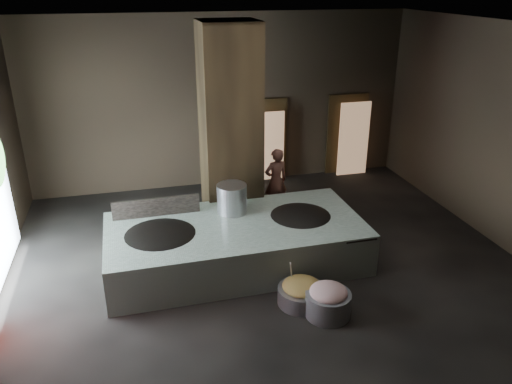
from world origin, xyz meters
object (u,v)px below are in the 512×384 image
object	(u,v)px
veg_basin	(301,295)
meat_basin	(328,304)
cook	(276,181)
wok_right	(300,220)
stock_pot	(232,200)
hearth_platform	(236,243)
wok_left	(161,239)

from	to	relation	value
veg_basin	meat_basin	world-z (taller)	meat_basin
cook	meat_basin	distance (m)	4.18
wok_right	stock_pot	xyz separation A→B (m)	(-1.30, 0.50, 0.38)
wok_right	cook	world-z (taller)	cook
wok_right	hearth_platform	bearing A→B (deg)	-177.88
wok_right	stock_pot	world-z (taller)	stock_pot
hearth_platform	meat_basin	bearing A→B (deg)	-61.38
hearth_platform	wok_right	world-z (taller)	wok_right
wok_left	meat_basin	size ratio (longest dim) A/B	2.03
wok_right	meat_basin	world-z (taller)	wok_right
hearth_platform	cook	xyz separation A→B (m)	(1.44, 2.10, 0.37)
veg_basin	wok_right	bearing A→B (deg)	72.26
veg_basin	meat_basin	size ratio (longest dim) A/B	1.08
wok_left	wok_right	bearing A→B (deg)	2.05
veg_basin	cook	bearing A→B (deg)	80.49
wok_left	cook	bearing A→B (deg)	36.63
wok_right	meat_basin	xyz separation A→B (m)	(-0.21, -2.08, -0.54)
wok_left	meat_basin	xyz separation A→B (m)	(2.59, -1.98, -0.54)
wok_right	veg_basin	xyz separation A→B (m)	(-0.53, -1.66, -0.60)
veg_basin	meat_basin	distance (m)	0.53
cook	wok_left	bearing A→B (deg)	26.79
stock_pot	veg_basin	distance (m)	2.49
stock_pot	cook	world-z (taller)	cook
cook	wok_right	bearing A→B (deg)	77.66
wok_left	stock_pot	size ratio (longest dim) A/B	2.42
hearth_platform	stock_pot	world-z (taller)	stock_pot
stock_pot	cook	bearing A→B (deg)	48.09
hearth_platform	wok_right	distance (m)	1.39
wok_left	cook	size ratio (longest dim) A/B	0.98
cook	veg_basin	bearing A→B (deg)	70.66
hearth_platform	cook	world-z (taller)	cook
stock_pot	wok_right	bearing A→B (deg)	-21.04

